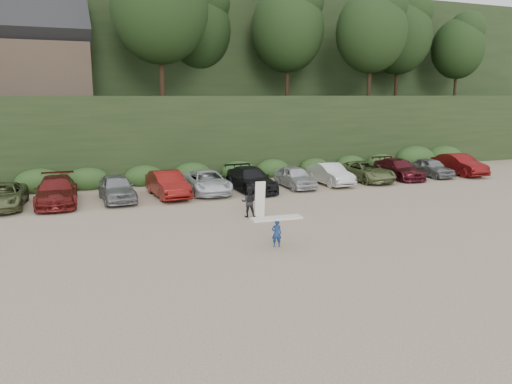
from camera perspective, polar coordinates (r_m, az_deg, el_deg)
name	(u,v)px	position (r m, az deg, el deg)	size (l,w,h in m)	color
ground	(317,228)	(23.43, 7.01, -4.10)	(120.00, 120.00, 0.00)	tan
hillside_backdrop	(154,46)	(56.92, -11.53, 16.02)	(90.00, 41.50, 28.00)	black
parked_cars	(226,180)	(31.73, -3.44, 1.32)	(39.22, 5.67, 1.58)	silver
child_surfer	(277,227)	(20.24, 2.37, -3.98)	(2.11, 0.73, 1.24)	navy
adult_surfer	(250,202)	(25.14, -0.71, -1.11)	(1.24, 0.86, 1.84)	black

